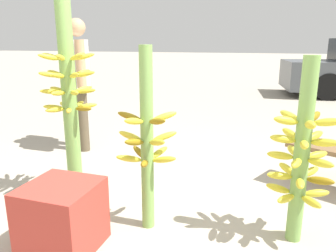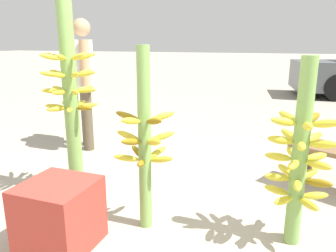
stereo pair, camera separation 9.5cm
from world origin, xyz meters
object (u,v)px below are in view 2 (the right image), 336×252
object	(u,v)px
banana_stalk_left	(70,94)
banana_stalk_right	(300,157)
vendor_person	(84,74)
banana_stalk_center	(145,140)
produce_crate	(59,215)

from	to	relation	value
banana_stalk_left	banana_stalk_right	xyz separation A→B (m)	(1.83, -0.13, -0.29)
banana_stalk_left	vendor_person	xyz separation A→B (m)	(-0.66, 1.17, 0.04)
banana_stalk_center	banana_stalk_right	world-z (taller)	banana_stalk_center
produce_crate	vendor_person	bearing A→B (deg)	118.88
banana_stalk_center	banana_stalk_right	xyz separation A→B (m)	(1.02, 0.16, -0.05)
banana_stalk_right	vendor_person	xyz separation A→B (m)	(-2.49, 1.30, 0.33)
produce_crate	banana_stalk_right	bearing A→B (deg)	21.88
banana_stalk_left	produce_crate	distance (m)	1.05
banana_stalk_center	vendor_person	bearing A→B (deg)	135.24
vendor_person	banana_stalk_center	bearing A→B (deg)	-172.38
vendor_person	produce_crate	distance (m)	2.27
banana_stalk_right	vendor_person	world-z (taller)	vendor_person
vendor_person	produce_crate	xyz separation A→B (m)	(1.04, -1.88, -0.72)
banana_stalk_left	vendor_person	size ratio (longest dim) A/B	1.09
banana_stalk_left	produce_crate	world-z (taller)	banana_stalk_left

